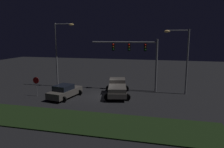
{
  "coord_description": "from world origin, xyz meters",
  "views": [
    {
      "loc": [
        6.65,
        -22.52,
        6.76
      ],
      "look_at": [
        1.05,
        0.78,
        2.48
      ],
      "focal_mm": 33.51,
      "sensor_mm": 36.0,
      "label": 1
    }
  ],
  "objects_px": {
    "street_lamp_left": "(60,47)",
    "stop_sign": "(36,83)",
    "car_sedan": "(65,91)",
    "traffic_signal_gantry": "(137,52)",
    "pickup_truck": "(117,87)",
    "street_lamp_right": "(182,53)"
  },
  "relations": [
    {
      "from": "street_lamp_left",
      "to": "stop_sign",
      "type": "distance_m",
      "value": 6.37
    },
    {
      "from": "car_sedan",
      "to": "traffic_signal_gantry",
      "type": "distance_m",
      "value": 9.91
    },
    {
      "from": "pickup_truck",
      "to": "traffic_signal_gantry",
      "type": "relative_size",
      "value": 0.68
    },
    {
      "from": "street_lamp_right",
      "to": "stop_sign",
      "type": "xyz_separation_m",
      "value": [
        -16.17,
        -4.89,
        -3.31
      ]
    },
    {
      "from": "stop_sign",
      "to": "street_lamp_right",
      "type": "bearing_deg",
      "value": 16.81
    },
    {
      "from": "pickup_truck",
      "to": "stop_sign",
      "type": "relative_size",
      "value": 2.55
    },
    {
      "from": "traffic_signal_gantry",
      "to": "car_sedan",
      "type": "bearing_deg",
      "value": -144.87
    },
    {
      "from": "street_lamp_left",
      "to": "stop_sign",
      "type": "xyz_separation_m",
      "value": [
        -0.52,
        -5.07,
        -3.81
      ]
    },
    {
      "from": "car_sedan",
      "to": "street_lamp_right",
      "type": "bearing_deg",
      "value": -58.63
    },
    {
      "from": "pickup_truck",
      "to": "car_sedan",
      "type": "relative_size",
      "value": 1.22
    },
    {
      "from": "stop_sign",
      "to": "traffic_signal_gantry",
      "type": "bearing_deg",
      "value": 26.02
    },
    {
      "from": "traffic_signal_gantry",
      "to": "stop_sign",
      "type": "bearing_deg",
      "value": -153.98
    },
    {
      "from": "street_lamp_right",
      "to": "stop_sign",
      "type": "bearing_deg",
      "value": -163.19
    },
    {
      "from": "car_sedan",
      "to": "street_lamp_left",
      "type": "relative_size",
      "value": 0.54
    },
    {
      "from": "traffic_signal_gantry",
      "to": "street_lamp_left",
      "type": "distance_m",
      "value": 10.33
    },
    {
      "from": "car_sedan",
      "to": "traffic_signal_gantry",
      "type": "xyz_separation_m",
      "value": [
        7.36,
        5.18,
        4.16
      ]
    },
    {
      "from": "street_lamp_left",
      "to": "street_lamp_right",
      "type": "bearing_deg",
      "value": -0.69
    },
    {
      "from": "pickup_truck",
      "to": "street_lamp_right",
      "type": "height_order",
      "value": "street_lamp_right"
    },
    {
      "from": "car_sedan",
      "to": "stop_sign",
      "type": "xyz_separation_m",
      "value": [
        -3.48,
        -0.11,
        0.82
      ]
    },
    {
      "from": "street_lamp_left",
      "to": "street_lamp_right",
      "type": "xyz_separation_m",
      "value": [
        15.65,
        -0.19,
        -0.5
      ]
    },
    {
      "from": "stop_sign",
      "to": "pickup_truck",
      "type": "bearing_deg",
      "value": 15.14
    },
    {
      "from": "car_sedan",
      "to": "street_lamp_right",
      "type": "distance_m",
      "value": 14.18
    }
  ]
}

